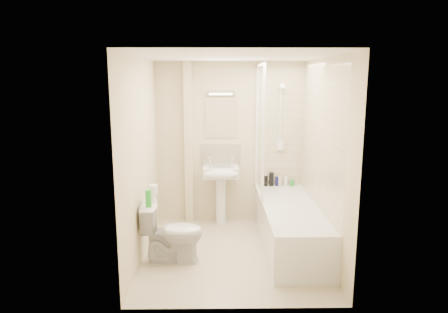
{
  "coord_description": "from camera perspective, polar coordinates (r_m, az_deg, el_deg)",
  "views": [
    {
      "loc": [
        -0.17,
        -4.69,
        2.14
      ],
      "look_at": [
        -0.1,
        0.2,
        1.19
      ],
      "focal_mm": 32.0,
      "sensor_mm": 36.0,
      "label": 1
    }
  ],
  "objects": [
    {
      "name": "toilet_roll_lower",
      "position": [
        4.8,
        -10.33,
        -5.81
      ],
      "size": [
        0.11,
        0.11,
        0.1
      ],
      "primitive_type": "cylinder",
      "color": "white",
      "rests_on": "toilet"
    },
    {
      "name": "bottle_black_a",
      "position": [
        6.09,
        5.93,
        -3.43
      ],
      "size": [
        0.07,
        0.07,
        0.17
      ],
      "primitive_type": "cylinder",
      "color": "black",
      "rests_on": "bathtub"
    },
    {
      "name": "toilet",
      "position": [
        4.84,
        -7.37,
        -10.73
      ],
      "size": [
        0.45,
        0.73,
        0.72
      ],
      "primitive_type": "imported",
      "rotation": [
        0.0,
        0.0,
        1.6
      ],
      "color": "white",
      "rests_on": "ground"
    },
    {
      "name": "bottle_white_a",
      "position": [
        6.09,
        5.96,
        -3.42
      ],
      "size": [
        0.06,
        0.06,
        0.17
      ],
      "primitive_type": "cylinder",
      "color": "silver",
      "rests_on": "bathtub"
    },
    {
      "name": "mirror",
      "position": [
        5.96,
        -0.48,
        5.57
      ],
      "size": [
        0.46,
        0.01,
        0.6
      ],
      "primitive_type": "cube",
      "color": "white",
      "rests_on": "wall_back"
    },
    {
      "name": "bathtub",
      "position": [
        5.31,
        9.39,
        -9.58
      ],
      "size": [
        0.7,
        2.1,
        0.55
      ],
      "color": "white",
      "rests_on": "ground"
    },
    {
      "name": "tile_right",
      "position": [
        5.1,
        13.53,
        2.6
      ],
      "size": [
        0.01,
        2.1,
        1.75
      ],
      "primitive_type": "cube",
      "color": "beige",
      "rests_on": "wall_right"
    },
    {
      "name": "tile_back",
      "position": [
        6.04,
        8.02,
        4.06
      ],
      "size": [
        0.7,
        0.01,
        1.75
      ],
      "primitive_type": "cube",
      "color": "beige",
      "rests_on": "wall_back"
    },
    {
      "name": "wall_back",
      "position": [
        6.02,
        0.87,
        1.98
      ],
      "size": [
        2.2,
        0.02,
        2.4
      ],
      "primitive_type": "cube",
      "color": "beige",
      "rests_on": "ground"
    },
    {
      "name": "bottle_white_b",
      "position": [
        6.13,
        8.83,
        -3.53
      ],
      "size": [
        0.05,
        0.05,
        0.14
      ],
      "primitive_type": "cylinder",
      "color": "white",
      "rests_on": "bathtub"
    },
    {
      "name": "green_bottle",
      "position": [
        4.6,
        -10.74,
        -5.92
      ],
      "size": [
        0.07,
        0.07,
        0.2
      ],
      "primitive_type": "cylinder",
      "color": "green",
      "rests_on": "toilet"
    },
    {
      "name": "wall_left",
      "position": [
        4.88,
        -11.74,
        -0.38
      ],
      "size": [
        0.02,
        2.5,
        2.4
      ],
      "primitive_type": "cube",
      "color": "beige",
      "rests_on": "ground"
    },
    {
      "name": "bottle_black_b",
      "position": [
        6.09,
        6.79,
        -3.24
      ],
      "size": [
        0.07,
        0.07,
        0.21
      ],
      "primitive_type": "cylinder",
      "color": "black",
      "rests_on": "bathtub"
    },
    {
      "name": "toilet_roll_upper",
      "position": [
        4.77,
        -10.08,
        -4.63
      ],
      "size": [
        0.1,
        0.1,
        0.1
      ],
      "primitive_type": "cylinder",
      "color": "white",
      "rests_on": "toilet_roll_lower"
    },
    {
      "name": "shower_screen",
      "position": [
        5.56,
        5.13,
        3.8
      ],
      "size": [
        0.04,
        0.92,
        1.8
      ],
      "color": "white",
      "rests_on": "bathtub"
    },
    {
      "name": "pipe_boxing",
      "position": [
        5.98,
        -5.07,
        1.87
      ],
      "size": [
        0.12,
        0.12,
        2.4
      ],
      "primitive_type": "cube",
      "color": "beige",
      "rests_on": "ground"
    },
    {
      "name": "strip_light",
      "position": [
        5.91,
        -0.48,
        9.12
      ],
      "size": [
        0.42,
        0.07,
        0.07
      ],
      "primitive_type": "cube",
      "color": "silver",
      "rests_on": "wall_back"
    },
    {
      "name": "ceiling",
      "position": [
        4.7,
        1.35,
        14.13
      ],
      "size": [
        2.2,
        2.5,
        0.02
      ],
      "primitive_type": "cube",
      "color": "white",
      "rests_on": "wall_back"
    },
    {
      "name": "splashback",
      "position": [
        6.04,
        -0.47,
        0.36
      ],
      "size": [
        0.6,
        0.02,
        0.3
      ],
      "primitive_type": "cube",
      "color": "beige",
      "rests_on": "wall_back"
    },
    {
      "name": "floor",
      "position": [
        5.16,
        1.23,
        -13.54
      ],
      "size": [
        2.5,
        2.5,
        0.0
      ],
      "primitive_type": "plane",
      "color": "beige",
      "rests_on": "ground"
    },
    {
      "name": "bottle_green",
      "position": [
        6.15,
        9.7,
        -3.7
      ],
      "size": [
        0.06,
        0.06,
        0.1
      ],
      "primitive_type": "cylinder",
      "color": "green",
      "rests_on": "bathtub"
    },
    {
      "name": "pedestal_sink",
      "position": [
        5.88,
        -0.45,
        -3.17
      ],
      "size": [
        0.52,
        0.48,
        1.0
      ],
      "color": "white",
      "rests_on": "ground"
    },
    {
      "name": "wall_right",
      "position": [
        4.95,
        14.11,
        -0.31
      ],
      "size": [
        0.02,
        2.5,
        2.4
      ],
      "primitive_type": "cube",
      "color": "beige",
      "rests_on": "ground"
    },
    {
      "name": "bottle_blue",
      "position": [
        6.11,
        7.56,
        -3.55
      ],
      "size": [
        0.05,
        0.05,
        0.14
      ],
      "primitive_type": "cylinder",
      "color": "#121250",
      "rests_on": "bathtub"
    },
    {
      "name": "bottle_cream",
      "position": [
        6.12,
        8.04,
        -3.49
      ],
      "size": [
        0.07,
        0.07,
        0.15
      ],
      "primitive_type": "cylinder",
      "color": "beige",
      "rests_on": "bathtub"
    },
    {
      "name": "shower_fixture",
      "position": [
        5.99,
        8.1,
        5.16
      ],
      "size": [
        0.1,
        0.16,
        0.99
      ],
      "color": "white",
      "rests_on": "wall_back"
    }
  ]
}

